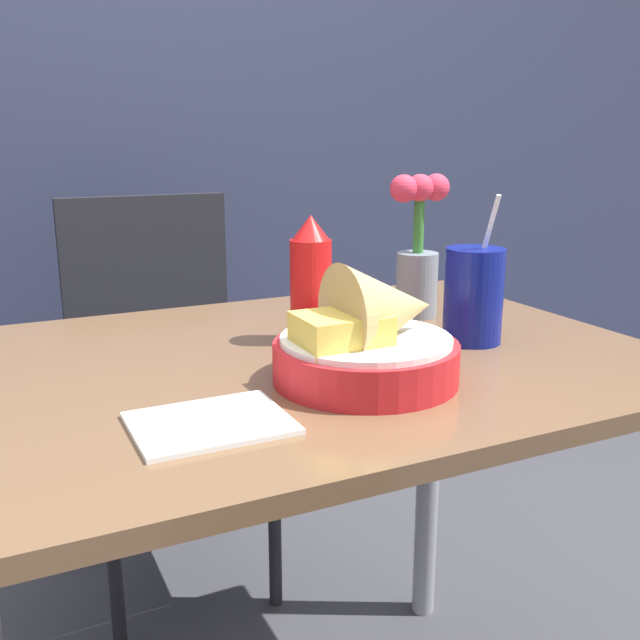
# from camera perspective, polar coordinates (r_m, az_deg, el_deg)

# --- Properties ---
(wall_window) EXTENTS (7.00, 0.06, 2.60)m
(wall_window) POSITION_cam_1_polar(r_m,az_deg,el_deg) (2.20, -16.47, 19.95)
(wall_window) COLOR #2D334C
(wall_window) RESTS_ON ground_plane
(dining_table) EXTENTS (1.02, 0.73, 0.76)m
(dining_table) POSITION_cam_1_polar(r_m,az_deg,el_deg) (1.06, -1.86, -9.31)
(dining_table) COLOR brown
(dining_table) RESTS_ON ground_plane
(chair_far_window) EXTENTS (0.40, 0.40, 0.93)m
(chair_far_window) POSITION_cam_1_polar(r_m,az_deg,el_deg) (1.76, -12.75, -3.09)
(chair_far_window) COLOR black
(chair_far_window) RESTS_ON ground_plane
(food_basket) EXTENTS (0.24, 0.24, 0.15)m
(food_basket) POSITION_cam_1_polar(r_m,az_deg,el_deg) (0.90, 4.18, -1.51)
(food_basket) COLOR red
(food_basket) RESTS_ON dining_table
(ketchup_bottle) EXTENTS (0.06, 0.06, 0.19)m
(ketchup_bottle) POSITION_cam_1_polar(r_m,az_deg,el_deg) (1.06, -0.74, 3.12)
(ketchup_bottle) COLOR red
(ketchup_bottle) RESTS_ON dining_table
(drink_cup) EXTENTS (0.09, 0.09, 0.22)m
(drink_cup) POSITION_cam_1_polar(r_m,az_deg,el_deg) (1.09, 12.17, 1.69)
(drink_cup) COLOR navy
(drink_cup) RESTS_ON dining_table
(flower_vase) EXTENTS (0.11, 0.07, 0.24)m
(flower_vase) POSITION_cam_1_polar(r_m,az_deg,el_deg) (1.23, 7.83, 5.46)
(flower_vase) COLOR gray
(flower_vase) RESTS_ON dining_table
(napkin) EXTENTS (0.17, 0.13, 0.01)m
(napkin) POSITION_cam_1_polar(r_m,az_deg,el_deg) (0.78, -8.79, -8.15)
(napkin) COLOR white
(napkin) RESTS_ON dining_table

